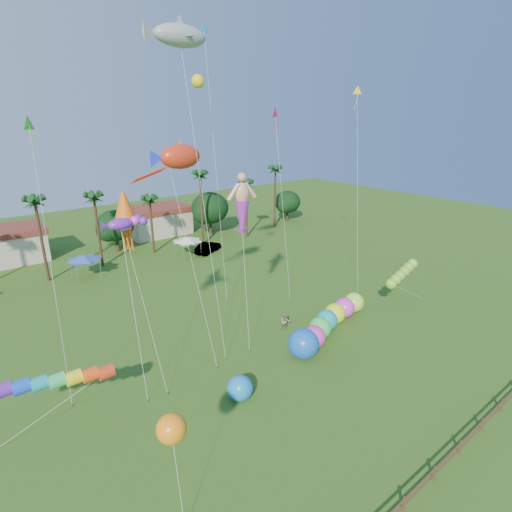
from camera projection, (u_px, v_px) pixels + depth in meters
ground at (348, 420)px, 26.83m from camera, size 160.00×160.00×0.00m
tree_line at (134, 222)px, 60.03m from camera, size 69.46×8.91×11.00m
buildings_row at (79, 236)px, 61.31m from camera, size 35.00×7.00×4.00m
tent_row at (86, 259)px, 49.25m from camera, size 31.00×4.00×0.60m
fence at (435, 472)px, 22.19m from camera, size 36.12×0.12×1.00m
car_b at (208, 247)px, 59.80m from camera, size 5.15×3.71×1.61m
spectator_b at (285, 322)px, 37.92m from camera, size 1.10×1.09×1.80m
caterpillar_inflatable at (326, 324)px, 37.15m from camera, size 12.82×5.43×2.63m
blue_ball at (240, 388)px, 28.58m from camera, size 1.87×1.87×1.87m
rainbow_tube at (80, 382)px, 25.89m from camera, size 8.65×1.98×3.52m
green_worm at (391, 284)px, 40.22m from camera, size 9.24×3.46×4.05m
orange_ball_kite at (171, 429)px, 18.09m from camera, size 1.60×1.60×6.65m
merman_kite at (242, 208)px, 34.29m from camera, size 3.14×4.41×14.44m
fish_kite at (180, 157)px, 32.01m from camera, size 5.45×7.26×17.38m
shark_kite at (180, 36)px, 29.60m from camera, size 6.10×7.30×26.03m
squid_kite at (126, 220)px, 28.80m from camera, size 1.59×5.58×14.38m
lobster_kite at (121, 224)px, 27.48m from camera, size 3.41×4.68×12.92m
delta_kite_red at (275, 116)px, 40.11m from camera, size 1.38×3.47×20.30m
delta_kite_yellow at (357, 97)px, 42.50m from camera, size 2.25×4.15×22.42m
delta_kite_green at (30, 130)px, 24.91m from camera, size 1.55×3.69×19.44m
delta_kite_blue at (205, 36)px, 38.30m from camera, size 1.21×3.70×27.88m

